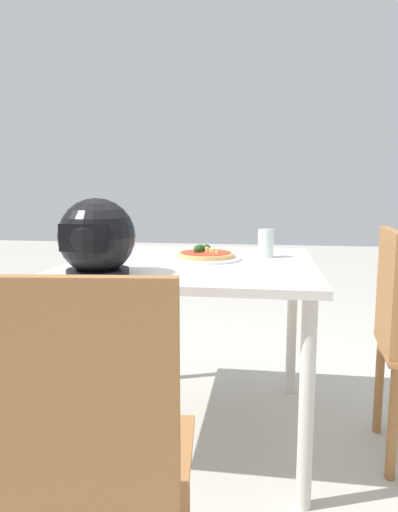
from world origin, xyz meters
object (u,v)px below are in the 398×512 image
at_px(drinking_glass, 266,243).
at_px(dining_table, 192,282).
at_px(motorcycle_helmet, 97,238).
at_px(pizza, 205,254).
at_px(chair_far, 91,457).

bearing_deg(drinking_glass, dining_table, 29.81).
height_order(dining_table, motorcycle_helmet, motorcycle_helmet).
distance_m(dining_table, drinking_glass, 0.38).
relative_size(pizza, motorcycle_helmet, 0.92).
bearing_deg(motorcycle_helmet, chair_far, 109.09).
bearing_deg(motorcycle_helmet, drinking_glass, -139.45).
xyz_separation_m(dining_table, motorcycle_helmet, (0.29, 0.33, 0.22)).
xyz_separation_m(motorcycle_helmet, chair_far, (-0.24, 0.71, -0.37)).
distance_m(motorcycle_helmet, chair_far, 0.84).
bearing_deg(dining_table, drinking_glass, -150.19).
bearing_deg(dining_table, motorcycle_helmet, 49.14).
relative_size(dining_table, chair_far, 1.12).
distance_m(pizza, chair_far, 1.14).
relative_size(dining_table, motorcycle_helmet, 3.73).
bearing_deg(drinking_glass, chair_far, 74.07).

